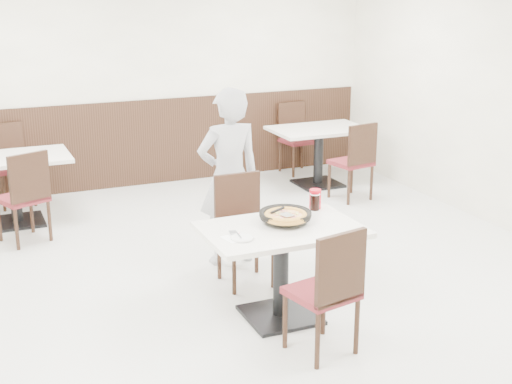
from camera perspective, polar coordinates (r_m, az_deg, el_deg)
name	(u,v)px	position (r m, az deg, el deg)	size (l,w,h in m)	color
floor	(256,283)	(6.30, 0.00, -7.31)	(7.00, 7.00, 0.00)	beige
wall_back	(147,76)	(9.16, -8.74, 9.18)	(6.00, 0.04, 2.80)	beige
wainscot_back	(150,142)	(9.29, -8.48, 3.96)	(5.90, 0.03, 1.10)	black
main_table	(281,273)	(5.57, 2.00, -6.48)	(1.20, 0.80, 0.75)	silver
chair_near	(322,290)	(5.06, 5.27, -7.78)	(0.42, 0.42, 0.95)	black
chair_far	(246,232)	(6.14, -0.83, -3.21)	(0.42, 0.42, 0.95)	black
trivet	(288,220)	(5.54, 2.54, -2.25)	(0.13, 0.13, 0.04)	black
pizza_pan	(285,217)	(5.52, 2.36, -2.04)	(0.39, 0.39, 0.01)	black
pizza	(286,217)	(5.47, 2.38, -2.02)	(0.34, 0.34, 0.02)	gold
pizza_server	(287,215)	(5.42, 2.47, -1.83)	(0.08, 0.11, 0.00)	silver
napkin	(236,238)	(5.20, -1.65, -3.69)	(0.17, 0.17, 0.00)	white
side_plate	(242,238)	(5.18, -1.12, -3.70)	(0.17, 0.17, 0.01)	white
fork	(239,235)	(5.21, -1.40, -3.46)	(0.01, 0.14, 0.00)	silver
cola_glass	(315,202)	(5.83, 4.73, -0.82)	(0.08, 0.08, 0.13)	black
red_cup	(315,199)	(5.87, 4.76, -0.55)	(0.10, 0.10, 0.16)	red
diner_person	(229,177)	(6.52, -2.18, 1.20)	(0.60, 0.40, 1.65)	silver
bg_table_left	(15,190)	(8.13, -18.74, 0.15)	(1.20, 0.80, 0.75)	silver
bg_chair_left_near	(22,196)	(7.51, -18.22, -0.33)	(0.42, 0.42, 0.95)	black
bg_chair_left_far	(12,166)	(8.78, -18.94, 2.00)	(0.42, 0.42, 0.95)	black
bg_table_right	(318,157)	(9.20, 5.01, 2.84)	(1.20, 0.80, 0.75)	silver
bg_chair_right_near	(351,161)	(8.62, 7.61, 2.50)	(0.42, 0.42, 0.95)	black
bg_chair_right_far	(298,139)	(9.75, 3.40, 4.27)	(0.42, 0.42, 0.95)	black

